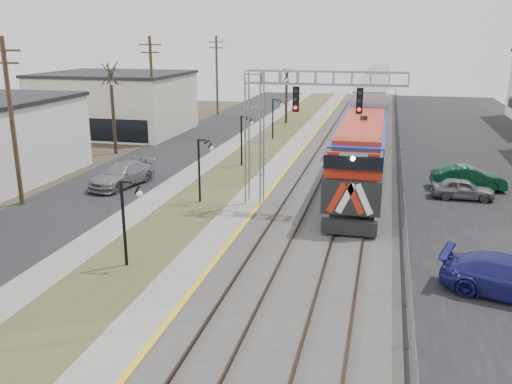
% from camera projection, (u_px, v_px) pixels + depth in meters
% --- Properties ---
extents(street_west, '(7.00, 120.00, 0.04)m').
position_uv_depth(street_west, '(138.00, 169.00, 42.00)').
color(street_west, black).
rests_on(street_west, ground).
extents(sidewalk, '(2.00, 120.00, 0.08)m').
position_uv_depth(sidewalk, '(193.00, 172.00, 40.98)').
color(sidewalk, gray).
rests_on(sidewalk, ground).
extents(grass_median, '(4.00, 120.00, 0.06)m').
position_uv_depth(grass_median, '(231.00, 175.00, 40.31)').
color(grass_median, '#414625').
rests_on(grass_median, ground).
extents(platform, '(2.00, 120.00, 0.24)m').
position_uv_depth(platform, '(271.00, 176.00, 39.61)').
color(platform, gray).
rests_on(platform, ground).
extents(ballast_bed, '(8.00, 120.00, 0.20)m').
position_uv_depth(ballast_bed, '(339.00, 180.00, 38.49)').
color(ballast_bed, '#595651').
rests_on(ballast_bed, ground).
extents(platform_edge, '(0.24, 120.00, 0.01)m').
position_uv_depth(platform_edge, '(282.00, 175.00, 39.38)').
color(platform_edge, gold).
rests_on(platform_edge, platform).
extents(track_near, '(1.58, 120.00, 0.15)m').
position_uv_depth(track_near, '(311.00, 176.00, 38.89)').
color(track_near, '#2D2119').
rests_on(track_near, ballast_bed).
extents(track_far, '(1.58, 120.00, 0.15)m').
position_uv_depth(track_far, '(361.00, 179.00, 38.10)').
color(track_far, '#2D2119').
rests_on(track_far, ballast_bed).
extents(train, '(3.00, 63.05, 5.33)m').
position_uv_depth(train, '(373.00, 105.00, 57.44)').
color(train, '#1632B8').
rests_on(train, ground).
extents(signal_gantry, '(9.00, 1.07, 8.15)m').
position_uv_depth(signal_gantry, '(283.00, 116.00, 31.04)').
color(signal_gantry, gray).
rests_on(signal_gantry, ground).
extents(lampposts, '(0.14, 62.14, 4.00)m').
position_uv_depth(lampposts, '(127.00, 222.00, 24.16)').
color(lampposts, black).
rests_on(lampposts, ground).
extents(utility_poles, '(0.28, 80.28, 10.00)m').
position_uv_depth(utility_poles, '(12.00, 124.00, 31.96)').
color(utility_poles, '#4C3823').
rests_on(utility_poles, ground).
extents(fence, '(0.04, 120.00, 1.60)m').
position_uv_depth(fence, '(401.00, 174.00, 37.35)').
color(fence, gray).
rests_on(fence, ground).
extents(bare_trees, '(12.30, 42.30, 5.95)m').
position_uv_depth(bare_trees, '(144.00, 126.00, 45.17)').
color(bare_trees, '#382D23').
rests_on(bare_trees, ground).
extents(car_lot_e, '(3.86, 1.60, 1.31)m').
position_uv_depth(car_lot_e, '(463.00, 189.00, 34.25)').
color(car_lot_e, slate).
rests_on(car_lot_e, ground).
extents(car_lot_f, '(4.88, 1.94, 1.58)m').
position_uv_depth(car_lot_f, '(468.00, 178.00, 36.31)').
color(car_lot_f, '#0B3B20').
rests_on(car_lot_f, ground).
extents(car_street_b, '(3.30, 5.80, 1.58)m').
position_uv_depth(car_street_b, '(122.00, 175.00, 37.12)').
color(car_street_b, gray).
rests_on(car_street_b, ground).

